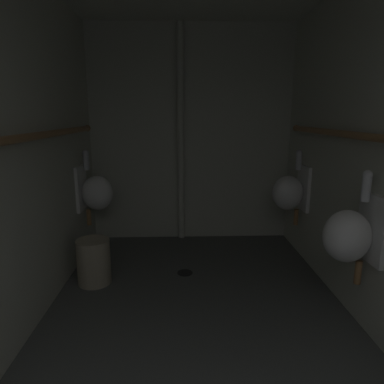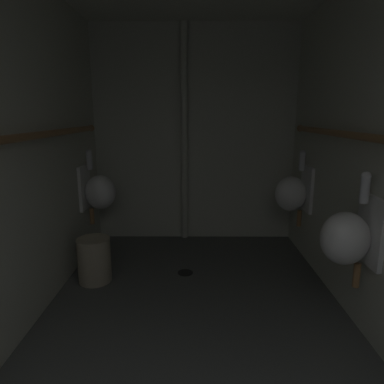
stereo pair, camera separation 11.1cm
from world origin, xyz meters
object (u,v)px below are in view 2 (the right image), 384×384
(urinal_right_mid, at_px, (349,237))
(waste_bin, at_px, (94,260))
(urinal_left_mid, at_px, (98,191))
(urinal_right_far, at_px, (293,193))
(floor_drain, at_px, (185,272))
(standpipe_back_wall, at_px, (184,136))

(urinal_right_mid, bearing_deg, waste_bin, 158.84)
(waste_bin, bearing_deg, urinal_left_mid, 99.67)
(urinal_right_mid, distance_m, urinal_right_far, 1.24)
(urinal_left_mid, distance_m, waste_bin, 0.77)
(waste_bin, bearing_deg, floor_drain, 11.29)
(floor_drain, relative_size, waste_bin, 0.36)
(urinal_left_mid, bearing_deg, urinal_right_far, -1.81)
(urinal_right_far, xyz_separation_m, waste_bin, (-1.82, -0.53, -0.47))
(urinal_right_mid, distance_m, standpipe_back_wall, 2.11)
(urinal_right_mid, bearing_deg, standpipe_back_wall, 121.71)
(urinal_right_mid, height_order, floor_drain, urinal_right_mid)
(urinal_left_mid, relative_size, urinal_right_mid, 1.00)
(urinal_right_mid, xyz_separation_m, urinal_right_far, (0.00, 1.24, 0.00))
(urinal_right_far, bearing_deg, urinal_left_mid, 178.19)
(urinal_left_mid, height_order, urinal_right_mid, same)
(urinal_left_mid, bearing_deg, urinal_right_mid, -34.06)
(urinal_right_far, relative_size, standpipe_back_wall, 0.33)
(urinal_left_mid, xyz_separation_m, waste_bin, (0.10, -0.60, -0.47))
(urinal_right_mid, height_order, standpipe_back_wall, standpipe_back_wall)
(urinal_left_mid, distance_m, urinal_right_mid, 2.32)
(urinal_right_far, height_order, floor_drain, urinal_right_far)
(urinal_right_mid, distance_m, floor_drain, 1.51)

